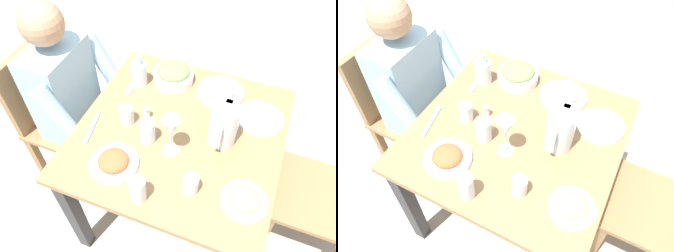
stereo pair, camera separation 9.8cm
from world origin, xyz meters
TOP-DOWN VIEW (x-y plane):
  - ground_plane at (0.00, 0.00)m, footprint 8.00×8.00m
  - dining_table at (0.00, 0.00)m, footprint 0.89×0.89m
  - chair_near at (-0.04, -0.74)m, footprint 0.40×0.40m
  - diner_near at (-0.04, -0.54)m, footprint 0.48×0.53m
  - water_pitcher at (-0.02, 0.18)m, footprint 0.16×0.12m
  - salad_bowl at (-0.30, -0.15)m, footprint 0.20×0.20m
  - plate_yoghurt at (-0.19, 0.31)m, footprint 0.21×0.21m
  - plate_rice_curry at (0.26, -0.19)m, footprint 0.20×0.20m
  - plate_beans at (-0.30, 0.10)m, footprint 0.23×0.23m
  - plate_fries at (0.24, 0.34)m, footprint 0.18×0.18m
  - water_glass_far_right at (0.10, -0.11)m, footprint 0.07×0.07m
  - water_glass_far_left at (0.26, 0.14)m, footprint 0.06×0.06m
  - water_glass_by_pitcher at (0.04, -0.24)m, footprint 0.06×0.06m
  - water_glass_near_left at (0.36, -0.03)m, footprint 0.06×0.06m
  - wine_glass at (0.12, 0.00)m, footprint 0.08×0.08m
  - oil_carafe at (-0.22, -0.30)m, footprint 0.08×0.08m
  - salt_shaker at (-0.02, -0.17)m, footprint 0.03×0.03m
  - fork_near at (-0.20, -0.32)m, footprint 0.17×0.04m
  - knife_near at (0.13, -0.37)m, footprint 0.19×0.05m

SIDE VIEW (x-z plane):
  - ground_plane at x=0.00m, z-range 0.00..0.00m
  - chair_near at x=-0.04m, z-range 0.06..0.93m
  - dining_table at x=0.00m, z-range 0.24..0.95m
  - diner_near at x=-0.04m, z-range 0.06..1.23m
  - fork_near at x=-0.20m, z-range 0.71..0.72m
  - knife_near at x=0.13m, z-range 0.71..0.72m
  - plate_fries at x=0.24m, z-range 0.70..0.75m
  - plate_rice_curry at x=0.26m, z-range 0.70..0.75m
  - plate_beans at x=-0.30m, z-range 0.70..0.76m
  - plate_yoghurt at x=-0.19m, z-range 0.70..0.76m
  - salt_shaker at x=-0.02m, z-range 0.71..0.77m
  - salad_bowl at x=-0.30m, z-range 0.71..0.80m
  - water_glass_by_pitcher at x=0.04m, z-range 0.71..0.80m
  - water_glass_far_left at x=0.26m, z-range 0.71..0.80m
  - water_glass_far_right at x=0.10m, z-range 0.71..0.82m
  - oil_carafe at x=-0.22m, z-range 0.68..0.85m
  - water_glass_near_left at x=0.36m, z-range 0.71..0.83m
  - water_pitcher at x=-0.02m, z-range 0.71..0.90m
  - wine_glass at x=0.12m, z-range 0.75..0.95m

